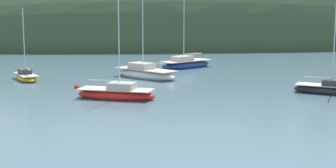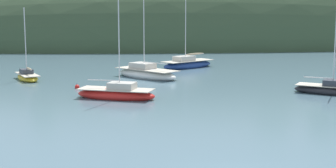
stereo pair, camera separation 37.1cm
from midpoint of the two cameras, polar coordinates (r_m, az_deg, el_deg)
far_shoreline_hill at (r=101.28m, az=9.12°, el=4.60°), size 150.00×36.00×35.60m
sailboat_cream_ketch at (r=51.36m, az=-2.86°, el=1.23°), size 7.06×7.71×9.18m
sailboat_white_near at (r=39.57m, az=-6.29°, el=-1.13°), size 6.92×4.64×9.25m
sailboat_navy_dinghy at (r=51.77m, az=-16.41°, el=0.81°), size 3.39×5.33×7.50m
sailboat_teal_outer at (r=43.83m, az=18.01°, el=-0.60°), size 5.94×5.07×7.93m
sailboat_yellow_far at (r=60.26m, az=1.90°, el=2.33°), size 7.65×6.15×10.48m
mooring_buoy_channel at (r=45.25m, az=-10.85°, el=-0.36°), size 0.44×0.44×0.54m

